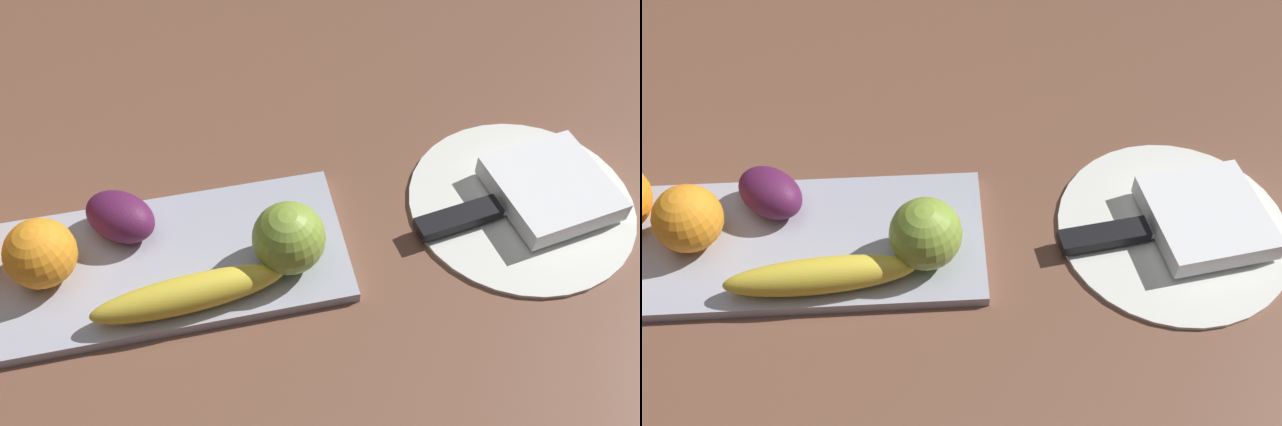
% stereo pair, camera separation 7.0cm
% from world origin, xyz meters
% --- Properties ---
extents(ground_plane, '(2.40, 2.40, 0.00)m').
position_xyz_m(ground_plane, '(0.00, 0.00, 0.00)').
color(ground_plane, brown).
extents(fruit_tray, '(0.47, 0.16, 0.01)m').
position_xyz_m(fruit_tray, '(0.05, -0.02, 0.01)').
color(fruit_tray, '#B0B2C2').
rests_on(fruit_tray, ground_plane).
extents(apple, '(0.07, 0.07, 0.07)m').
position_xyz_m(apple, '(0.22, -0.04, 0.05)').
color(apple, '#87A73A').
rests_on(apple, fruit_tray).
extents(banana, '(0.18, 0.05, 0.03)m').
position_xyz_m(banana, '(0.13, -0.07, 0.03)').
color(banana, yellow).
rests_on(banana, fruit_tray).
extents(orange_near_apple, '(0.07, 0.07, 0.07)m').
position_xyz_m(orange_near_apple, '(0.00, -0.01, 0.05)').
color(orange_near_apple, orange).
rests_on(orange_near_apple, fruit_tray).
extents(grape_bunch, '(0.09, 0.09, 0.04)m').
position_xyz_m(grape_bunch, '(0.07, 0.02, 0.03)').
color(grape_bunch, '#551B45').
rests_on(grape_bunch, fruit_tray).
extents(dinner_plate, '(0.23, 0.23, 0.01)m').
position_xyz_m(dinner_plate, '(0.47, -0.02, 0.00)').
color(dinner_plate, white).
rests_on(dinner_plate, ground_plane).
extents(folded_napkin, '(0.13, 0.13, 0.02)m').
position_xyz_m(folded_napkin, '(0.50, -0.02, 0.02)').
color(folded_napkin, white).
rests_on(folded_napkin, dinner_plate).
extents(knife, '(0.18, 0.05, 0.01)m').
position_xyz_m(knife, '(0.41, -0.03, 0.01)').
color(knife, silver).
rests_on(knife, dinner_plate).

